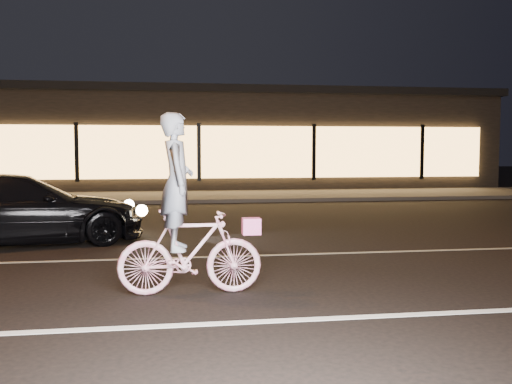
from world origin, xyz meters
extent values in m
plane|color=black|center=(0.00, 0.00, 0.00)|extent=(90.00, 90.00, 0.00)
cube|color=silver|center=(0.00, -1.50, 0.00)|extent=(60.00, 0.12, 0.01)
cube|color=gray|center=(0.00, 2.00, 0.00)|extent=(60.00, 0.10, 0.01)
cube|color=#383533|center=(0.00, 13.00, 0.06)|extent=(30.00, 4.00, 0.12)
cube|color=black|center=(0.00, 19.00, 2.00)|extent=(25.00, 8.00, 4.00)
cube|color=black|center=(0.00, 19.00, 4.05)|extent=(25.40, 8.40, 0.30)
cube|color=#FFB459|center=(0.00, 14.90, 1.60)|extent=(23.00, 0.15, 2.00)
cube|color=black|center=(-4.50, 14.82, 1.60)|extent=(0.15, 0.08, 2.20)
cube|color=black|center=(0.00, 14.82, 1.60)|extent=(0.15, 0.08, 2.20)
cube|color=black|center=(4.50, 14.82, 1.60)|extent=(0.15, 0.08, 2.20)
cube|color=black|center=(9.00, 14.82, 1.60)|extent=(0.15, 0.08, 2.20)
imported|color=#E74B80|center=(-0.90, -0.30, 0.51)|extent=(1.71, 0.48, 1.03)
imported|color=silver|center=(-1.04, -0.30, 1.34)|extent=(0.39, 0.59, 1.61)
cube|color=#FF42A0|center=(-0.17, -0.30, 0.80)|extent=(0.21, 0.18, 0.20)
imported|color=black|center=(-3.83, 3.68, 0.64)|extent=(4.74, 2.90, 1.28)
sphere|color=#FFF2BF|center=(-1.95, 4.80, 0.59)|extent=(0.21, 0.21, 0.21)
sphere|color=#FFF2BF|center=(-1.64, 3.67, 0.59)|extent=(0.21, 0.21, 0.21)
camera|label=1|loc=(-1.13, -7.00, 1.73)|focal=40.00mm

